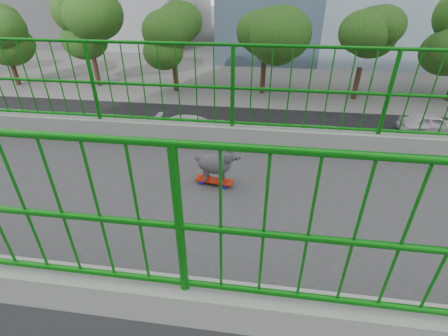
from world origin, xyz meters
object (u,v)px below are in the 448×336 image
car_0 (363,252)px  car_2 (282,160)px  car_5 (184,233)px  car_7 (304,161)px  car_3 (195,129)px  car_4 (432,124)px  poodle (216,163)px  car_1 (171,185)px  skateboard (214,181)px

car_0 → car_2: bearing=-156.7°
car_5 → car_7: bearing=142.1°
car_2 → car_5: 7.45m
car_3 → car_4: size_ratio=1.29×
poodle → car_2: poodle is taller
car_0 → car_1: 8.61m
car_0 → car_1: (-3.20, -7.99, 0.02)m
car_5 → car_7: car_5 is taller
poodle → car_0: (-5.68, 4.32, -6.57)m
car_3 → skateboard: bearing=-165.7°
poodle → car_2: size_ratio=0.10×
skateboard → car_4: (-18.47, 11.67, -6.35)m
poodle → car_1: bearing=-147.8°
car_2 → poodle: bearing=172.6°
skateboard → car_0: skateboard is taller
skateboard → car_5: (-5.67, -2.22, -6.26)m
car_5 → poodle: bearing=21.6°
car_2 → car_5: bearing=149.2°
car_2 → car_5: (6.40, -3.81, 0.07)m
car_7 → car_0: bearing=-166.1°
poodle → car_5: 8.93m
car_1 → car_2: car_1 is taller
car_1 → car_4: 18.07m
car_5 → car_1: bearing=-156.0°
car_3 → car_1: bearing=-177.9°
poodle → car_1: poodle is taller
car_0 → car_7: size_ratio=0.89×
car_0 → car_7: bearing=-166.1°
car_1 → car_2: size_ratio=0.87×
poodle → car_4: 22.82m
car_4 → car_5: size_ratio=0.85×
car_5 → car_7: size_ratio=0.99×
car_4 → car_5: 18.88m
poodle → car_5: (-5.68, -2.24, -6.51)m
poodle → car_3: size_ratio=0.10×
car_5 → car_4: bearing=132.7°
poodle → car_4: size_ratio=0.13×
skateboard → car_1: size_ratio=0.10×
car_1 → skateboard: bearing=22.3°
car_1 → car_4: (-9.60, 15.31, -0.06)m
car_4 → car_7: bearing=125.7°
car_3 → car_5: (9.60, 1.66, 0.03)m
skateboard → car_2: size_ratio=0.09×
skateboard → car_5: size_ratio=0.10×
poodle → car_7: poodle is taller
car_4 → car_7: (6.40, -8.90, 0.01)m
car_4 → car_7: car_7 is taller
car_1 → car_3: size_ratio=0.87×
car_1 → poodle: bearing=22.5°
skateboard → car_7: bearing=176.8°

